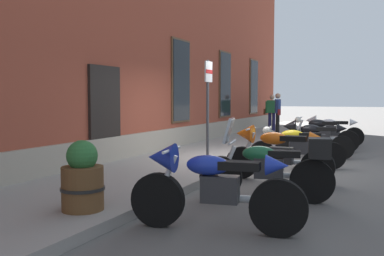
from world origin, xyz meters
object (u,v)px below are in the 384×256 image
Objects in this scene: motorcycle_blue_sport at (210,184)px; motorcycle_green_touring at (273,167)px; motorcycle_yellow_naked at (296,147)px; motorcycle_white_sport at (329,129)px; pedestrian_blue_top at (278,111)px; barrel_planter at (83,180)px; motorcycle_orange_sport at (274,151)px; parking_sign at (208,97)px; motorcycle_black_sport at (311,137)px; motorcycle_black_naked at (320,135)px; pedestrian_striped_shirt at (272,111)px.

motorcycle_green_touring reaches higher than motorcycle_blue_sport.
motorcycle_blue_sport is 5.11m from motorcycle_yellow_naked.
motorcycle_green_touring is 1.00× the size of motorcycle_white_sport.
pedestrian_blue_top reaches higher than barrel_planter.
motorcycle_green_touring is at bearing -167.18° from motorcycle_orange_sport.
parking_sign reaches higher than motorcycle_yellow_naked.
motorcycle_black_sport is 3.43m from motorcycle_white_sport.
parking_sign is at bearing -0.28° from barrel_planter.
pedestrian_blue_top is at bearing 12.97° from motorcycle_orange_sport.
barrel_planter is at bearing 170.49° from motorcycle_white_sport.
barrel_planter is at bearing 162.83° from motorcycle_yellow_naked.
motorcycle_black_naked is (1.72, 0.03, -0.06)m from motorcycle_black_sport.
pedestrian_striped_shirt is (10.58, 2.71, 0.44)m from motorcycle_orange_sport.
motorcycle_orange_sport is at bearing -165.63° from pedestrian_striped_shirt.
pedestrian_blue_top is at bearing 27.22° from motorcycle_black_naked.
motorcycle_green_touring is 8.47m from motorcycle_white_sport.
motorcycle_yellow_naked is at bearing 5.08° from motorcycle_green_touring.
motorcycle_blue_sport is at bearing 179.23° from motorcycle_black_sport.
pedestrian_blue_top is at bearing 20.72° from motorcycle_black_sport.
parking_sign is 4.31m from barrel_planter.
motorcycle_white_sport is at bearing -142.35° from pedestrian_striped_shirt.
motorcycle_black_sport is 1.72m from motorcycle_black_naked.
motorcycle_black_naked is 5.08m from parking_sign.
motorcycle_white_sport is at bearing -1.45° from motorcycle_orange_sport.
motorcycle_yellow_naked is (1.70, -0.07, -0.11)m from motorcycle_orange_sport.
barrel_planter is at bearing -177.25° from pedestrian_blue_top.
motorcycle_green_touring is at bearing -177.46° from motorcycle_black_sport.
motorcycle_white_sport is 10.69m from barrel_planter.
motorcycle_black_naked is 6.16m from pedestrian_striped_shirt.
pedestrian_blue_top is (9.72, 2.24, 0.48)m from motorcycle_orange_sport.
motorcycle_black_naked is at bearing -152.78° from pedestrian_blue_top.
motorcycle_blue_sport reaches higher than motorcycle_black_sport.
motorcycle_black_sport is at bearing 2.54° from motorcycle_green_touring.
motorcycle_blue_sport is at bearing 179.34° from motorcycle_white_sport.
pedestrian_striped_shirt is 14.34m from barrel_planter.
parking_sign is (3.89, 1.63, 1.04)m from motorcycle_blue_sport.
motorcycle_orange_sport reaches higher than motorcycle_blue_sport.
motorcycle_yellow_naked is 2.35m from parking_sign.
parking_sign is at bearing -173.58° from pedestrian_striped_shirt.
motorcycle_white_sport is 6.69m from parking_sign.
parking_sign is (-6.37, 1.75, 1.06)m from motorcycle_white_sport.
motorcycle_black_naked reaches higher than motorcycle_white_sport.
pedestrian_striped_shirt is (8.88, 2.79, 0.55)m from motorcycle_yellow_naked.
pedestrian_blue_top is (13.13, 2.29, 0.49)m from motorcycle_blue_sport.
motorcycle_blue_sport is 3.41m from motorcycle_orange_sport.
motorcycle_blue_sport reaches higher than motorcycle_black_naked.
motorcycle_black_naked is at bearing -19.99° from parking_sign.
motorcycle_green_touring is 2.26× the size of barrel_planter.
motorcycle_green_touring is 3.34m from motorcycle_yellow_naked.
pedestrian_blue_top reaches higher than pedestrian_striped_shirt.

